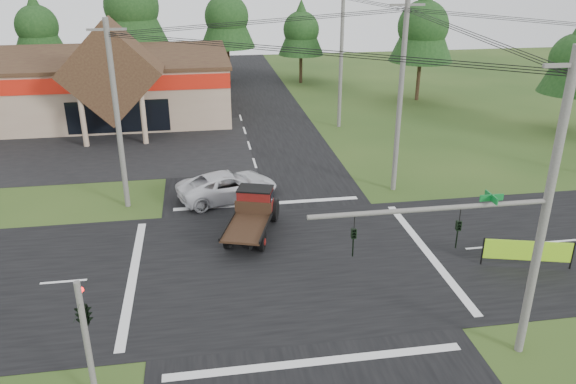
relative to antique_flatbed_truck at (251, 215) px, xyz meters
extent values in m
plane|color=#243F16|center=(1.28, -3.24, -1.12)|extent=(120.00, 120.00, 0.00)
cube|color=black|center=(1.28, -3.24, -1.11)|extent=(12.00, 120.00, 0.02)
cube|color=black|center=(1.28, -3.24, -1.11)|extent=(120.00, 12.00, 0.02)
cube|color=black|center=(-12.72, 15.76, -1.10)|extent=(28.00, 14.00, 0.02)
cube|color=tan|center=(-14.72, 26.76, 1.38)|extent=(30.00, 15.00, 5.00)
cube|color=#381F17|center=(-14.72, 26.76, 3.93)|extent=(30.40, 15.40, 0.30)
cube|color=#A9190D|center=(-14.72, 19.21, 2.98)|extent=(30.00, 0.12, 1.20)
cube|color=#381F17|center=(-8.72, 18.26, 4.18)|extent=(7.78, 4.00, 7.78)
cylinder|color=tan|center=(-10.92, 16.56, 0.88)|extent=(0.40, 0.40, 4.00)
cylinder|color=tan|center=(-6.52, 16.56, 0.88)|extent=(0.40, 0.40, 4.00)
cube|color=black|center=(-8.72, 19.24, 0.38)|extent=(8.00, 0.08, 2.60)
cylinder|color=#595651|center=(8.78, -10.74, 2.38)|extent=(0.24, 0.24, 7.00)
cylinder|color=#595651|center=(4.78, -10.74, 4.88)|extent=(8.00, 0.16, 0.16)
imported|color=black|center=(5.78, -10.74, 3.88)|extent=(0.16, 0.20, 1.00)
imported|color=black|center=(2.28, -10.74, 3.88)|extent=(0.16, 0.20, 1.00)
cube|color=#0C6626|center=(6.78, -10.74, 5.13)|extent=(0.80, 0.04, 0.22)
cylinder|color=#595651|center=(-6.22, -10.74, 1.08)|extent=(0.20, 0.20, 4.40)
imported|color=black|center=(-6.22, -10.54, 2.58)|extent=(0.53, 2.48, 1.00)
sphere|color=#FF0C0C|center=(-6.22, -10.39, 2.78)|extent=(0.18, 0.18, 0.18)
cylinder|color=#595651|center=(8.78, -10.74, 4.38)|extent=(0.30, 0.30, 11.00)
cube|color=#595651|center=(8.78, -10.74, 9.28)|extent=(2.00, 0.12, 0.12)
cylinder|color=#595651|center=(-6.72, 4.76, 4.13)|extent=(0.30, 0.30, 10.50)
cube|color=#595651|center=(-6.72, 4.76, 8.78)|extent=(2.00, 0.12, 0.12)
cylinder|color=#595651|center=(9.28, 4.76, 4.63)|extent=(0.30, 0.30, 11.50)
cube|color=#595651|center=(9.28, 4.76, 9.78)|extent=(2.00, 0.12, 0.12)
cylinder|color=#595651|center=(9.28, 18.76, 4.48)|extent=(0.30, 0.30, 11.20)
cylinder|color=#332316|center=(-18.72, 38.76, 0.63)|extent=(0.36, 0.36, 3.50)
cone|color=#153313|center=(-18.72, 38.76, 5.68)|extent=(5.60, 5.60, 6.60)
sphere|color=#153313|center=(-18.72, 38.76, 5.38)|extent=(4.40, 4.40, 4.40)
cylinder|color=#332316|center=(-8.72, 37.76, 1.16)|extent=(0.36, 0.36, 4.55)
cone|color=#153313|center=(-8.72, 37.76, 7.72)|extent=(7.28, 7.28, 8.58)
sphere|color=#153313|center=(-8.72, 37.76, 7.33)|extent=(5.72, 5.72, 5.72)
cylinder|color=#332316|center=(1.28, 38.76, 0.81)|extent=(0.36, 0.36, 3.85)
cone|color=#153313|center=(1.28, 38.76, 6.36)|extent=(6.16, 6.16, 7.26)
sphere|color=#153313|center=(1.28, 38.76, 6.03)|extent=(4.84, 4.84, 4.84)
cylinder|color=#332316|center=(9.28, 36.76, 0.46)|extent=(0.36, 0.36, 3.15)
cone|color=#153313|center=(9.28, 36.76, 5.00)|extent=(5.04, 5.04, 5.94)
sphere|color=#153313|center=(9.28, 36.76, 4.73)|extent=(3.96, 3.96, 3.96)
cylinder|color=#332316|center=(19.28, 26.76, 0.81)|extent=(0.36, 0.36, 3.85)
cone|color=#153313|center=(19.28, 26.76, 6.36)|extent=(6.16, 6.16, 7.26)
sphere|color=#153313|center=(19.28, 26.76, 6.03)|extent=(4.84, 4.84, 4.84)
cylinder|color=#332316|center=(27.28, 14.76, 0.46)|extent=(0.36, 0.36, 3.15)
cone|color=#153313|center=(27.28, 14.76, 5.00)|extent=(5.04, 5.04, 5.94)
sphere|color=#153313|center=(27.28, 14.76, 4.73)|extent=(3.96, 3.96, 3.96)
imported|color=silver|center=(-0.93, 4.92, -0.30)|extent=(6.43, 4.36, 1.64)
camera|label=1|loc=(-2.26, -25.93, 12.28)|focal=35.00mm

